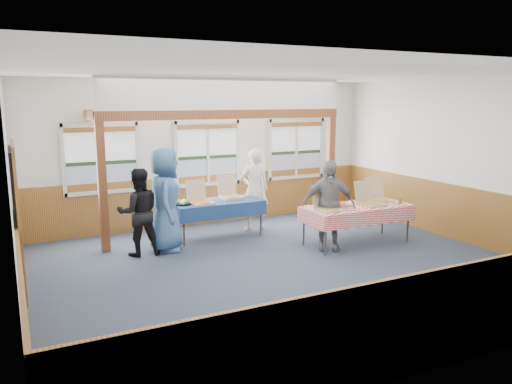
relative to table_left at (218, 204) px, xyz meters
The scene contains 31 objects.
floor 2.37m from the table_left, 83.25° to the right, with size 8.00×8.00×0.00m, color #293143.
ceiling 3.37m from the table_left, 83.25° to the right, with size 8.00×8.00×0.00m, color white.
wall_back 1.56m from the table_left, 77.97° to the left, with size 8.00×8.00×0.00m, color silver.
wall_front 5.83m from the table_left, 87.35° to the right, with size 8.00×8.00×0.00m, color silver.
wall_left 4.45m from the table_left, 148.93° to the right, with size 8.00×8.00×0.00m, color silver.
wall_right 4.91m from the table_left, 27.81° to the right, with size 8.00×8.00×0.00m, color silver.
wainscot_back 1.26m from the table_left, 77.73° to the left, with size 7.98×0.05×1.10m, color brown.
wainscot_front 5.73m from the table_left, 87.34° to the right, with size 7.98×0.05×1.10m, color brown.
wainscot_left 4.34m from the table_left, 148.76° to the right, with size 0.05×6.98×1.10m, color brown.
wainscot_right 4.80m from the table_left, 27.94° to the right, with size 0.05×6.98×1.10m, color brown.
cased_opening 3.95m from the table_left, 159.92° to the right, with size 0.06×1.30×2.10m, color #2F2F2F.
window_left 2.56m from the table_left, 149.30° to the left, with size 1.56×0.10×1.46m.
window_mid 1.58m from the table_left, 77.55° to the left, with size 1.56×0.10×1.46m.
window_right 3.00m from the table_left, 25.19° to the left, with size 1.56×0.10×1.46m.
post_left 2.29m from the table_left, behind, with size 0.15×0.15×2.40m, color brown.
post_right 2.81m from the table_left, ahead, with size 0.15×0.15×2.40m, color brown.
cross_beam 1.81m from the table_left, 10.64° to the left, with size 5.15×0.18×0.18m, color brown.
table_left is the anchor object (origin of this frame).
table_right 2.78m from the table_left, 35.96° to the right, with size 2.18×1.06×0.76m.
pizza_box_a 0.44m from the table_left, 165.17° to the right, with size 0.45×0.54×0.45m.
pizza_box_b 0.41m from the table_left, 24.90° to the left, with size 0.44×0.53×0.46m.
pizza_box_c 2.29m from the table_left, 49.08° to the right, with size 0.43×0.52×0.45m.
pizza_box_d 2.38m from the table_left, 37.23° to the right, with size 0.43×0.51×0.42m.
pizza_box_e 3.03m from the table_left, 34.38° to the right, with size 0.44×0.53×0.45m.
pizza_box_f 3.27m from the table_left, 27.12° to the right, with size 0.50×0.58×0.46m.
veggie_tray 0.76m from the table_left, behind, with size 0.38×0.38×0.09m.
drink_glass 3.63m from the table_left, 31.26° to the right, with size 0.07×0.07×0.15m, color #8E5F17.
woman_white 0.98m from the table_left, 12.88° to the left, with size 0.64×0.42×1.76m, color silver.
woman_black 1.78m from the table_left, 164.83° to the right, with size 0.77×0.60×1.59m, color black.
man_blue 1.30m from the table_left, 161.03° to the right, with size 0.94×0.61×1.93m, color #385F8E.
person_grey 2.29m from the table_left, 47.72° to the right, with size 0.99×0.41×1.69m, color slate.
Camera 1 is at (-3.98, -6.96, 2.79)m, focal length 35.00 mm.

